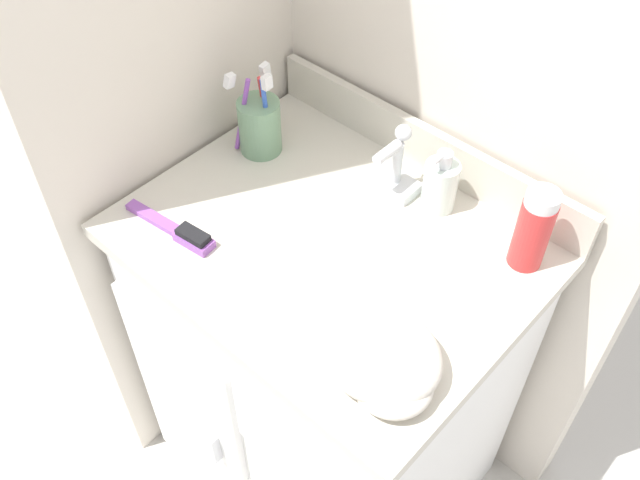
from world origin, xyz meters
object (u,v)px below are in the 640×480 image
object	(u,v)px
soap_dispenser	(440,184)
hand_towel	(381,358)
hairbrush	(180,232)
toothbrush_cup	(260,125)
shaving_cream_can	(533,229)

from	to	relation	value
soap_dispenser	hand_towel	world-z (taller)	soap_dispenser
soap_dispenser	hairbrush	world-z (taller)	soap_dispenser
hairbrush	toothbrush_cup	bearing A→B (deg)	97.23
soap_dispenser	shaving_cream_can	size ratio (longest dim) A/B	0.83
hairbrush	shaving_cream_can	bearing A→B (deg)	30.12
shaving_cream_can	hand_towel	distance (m)	0.34
hairbrush	hand_towel	distance (m)	0.43
toothbrush_cup	hand_towel	bearing A→B (deg)	-25.68
soap_dispenser	toothbrush_cup	bearing A→B (deg)	-163.42
shaving_cream_can	toothbrush_cup	bearing A→B (deg)	-170.00
toothbrush_cup	hand_towel	xyz separation A→B (m)	(0.49, -0.24, -0.02)
toothbrush_cup	soap_dispenser	bearing A→B (deg)	16.58
toothbrush_cup	shaving_cream_can	size ratio (longest dim) A/B	1.16
toothbrush_cup	soap_dispenser	world-z (taller)	toothbrush_cup
soap_dispenser	hand_towel	distance (m)	0.37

